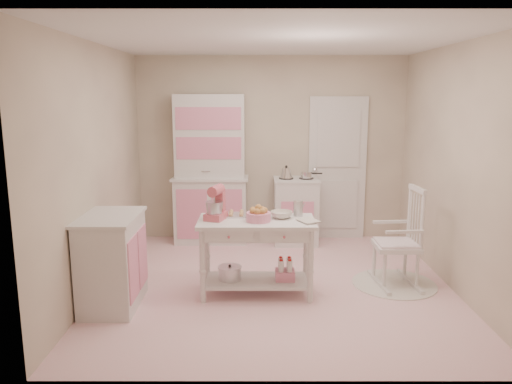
{
  "coord_description": "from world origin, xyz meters",
  "views": [
    {
      "loc": [
        -0.22,
        -5.22,
        2.07
      ],
      "look_at": [
        -0.22,
        0.25,
        0.99
      ],
      "focal_mm": 35.0,
      "sensor_mm": 36.0,
      "label": 1
    }
  ],
  "objects_px": {
    "stove": "(296,211)",
    "stand_mixer": "(216,203)",
    "rocking_chair": "(397,236)",
    "bread_basket": "(258,217)",
    "work_table": "(257,257)",
    "base_cabinet": "(112,261)",
    "hutch": "(210,169)"
  },
  "relations": [
    {
      "from": "base_cabinet",
      "to": "bread_basket",
      "type": "relative_size",
      "value": 3.68
    },
    {
      "from": "base_cabinet",
      "to": "work_table",
      "type": "bearing_deg",
      "value": 12.02
    },
    {
      "from": "hutch",
      "to": "stove",
      "type": "bearing_deg",
      "value": -2.39
    },
    {
      "from": "rocking_chair",
      "to": "hutch",
      "type": "bearing_deg",
      "value": 137.61
    },
    {
      "from": "stove",
      "to": "rocking_chair",
      "type": "height_order",
      "value": "rocking_chair"
    },
    {
      "from": "stove",
      "to": "stand_mixer",
      "type": "distance_m",
      "value": 2.14
    },
    {
      "from": "hutch",
      "to": "work_table",
      "type": "bearing_deg",
      "value": -71.33
    },
    {
      "from": "stand_mixer",
      "to": "bread_basket",
      "type": "xyz_separation_m",
      "value": [
        0.44,
        -0.07,
        -0.12
      ]
    },
    {
      "from": "rocking_chair",
      "to": "work_table",
      "type": "xyz_separation_m",
      "value": [
        -1.53,
        -0.25,
        -0.15
      ]
    },
    {
      "from": "rocking_chair",
      "to": "work_table",
      "type": "distance_m",
      "value": 1.55
    },
    {
      "from": "rocking_chair",
      "to": "stove",
      "type": "bearing_deg",
      "value": 116.12
    },
    {
      "from": "work_table",
      "to": "stand_mixer",
      "type": "distance_m",
      "value": 0.71
    },
    {
      "from": "hutch",
      "to": "bread_basket",
      "type": "bearing_deg",
      "value": -71.25
    },
    {
      "from": "bread_basket",
      "to": "rocking_chair",
      "type": "bearing_deg",
      "value": 11.38
    },
    {
      "from": "base_cabinet",
      "to": "work_table",
      "type": "xyz_separation_m",
      "value": [
        1.42,
        0.3,
        -0.06
      ]
    },
    {
      "from": "stove",
      "to": "stand_mixer",
      "type": "bearing_deg",
      "value": -117.88
    },
    {
      "from": "hutch",
      "to": "base_cabinet",
      "type": "bearing_deg",
      "value": -109.25
    },
    {
      "from": "bread_basket",
      "to": "stove",
      "type": "bearing_deg",
      "value": 74.39
    },
    {
      "from": "work_table",
      "to": "stand_mixer",
      "type": "relative_size",
      "value": 3.53
    },
    {
      "from": "hutch",
      "to": "rocking_chair",
      "type": "xyz_separation_m",
      "value": [
        2.17,
        -1.66,
        -0.49
      ]
    },
    {
      "from": "work_table",
      "to": "stand_mixer",
      "type": "xyz_separation_m",
      "value": [
        -0.42,
        0.02,
        0.57
      ]
    },
    {
      "from": "rocking_chair",
      "to": "bread_basket",
      "type": "distance_m",
      "value": 1.56
    },
    {
      "from": "stove",
      "to": "stand_mixer",
      "type": "relative_size",
      "value": 2.71
    },
    {
      "from": "rocking_chair",
      "to": "bread_basket",
      "type": "bearing_deg",
      "value": -173.65
    },
    {
      "from": "bread_basket",
      "to": "hutch",
      "type": "bearing_deg",
      "value": 108.75
    },
    {
      "from": "hutch",
      "to": "stove",
      "type": "distance_m",
      "value": 1.33
    },
    {
      "from": "stove",
      "to": "rocking_chair",
      "type": "relative_size",
      "value": 0.84
    },
    {
      "from": "base_cabinet",
      "to": "stand_mixer",
      "type": "relative_size",
      "value": 2.71
    },
    {
      "from": "work_table",
      "to": "bread_basket",
      "type": "bearing_deg",
      "value": -68.2
    },
    {
      "from": "base_cabinet",
      "to": "rocking_chair",
      "type": "distance_m",
      "value": 3.0
    },
    {
      "from": "base_cabinet",
      "to": "work_table",
      "type": "height_order",
      "value": "base_cabinet"
    },
    {
      "from": "bread_basket",
      "to": "base_cabinet",
      "type": "bearing_deg",
      "value": -170.07
    }
  ]
}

